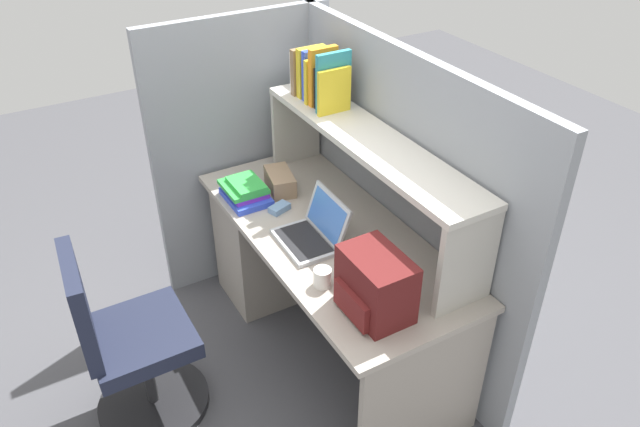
{
  "coord_description": "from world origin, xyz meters",
  "views": [
    {
      "loc": [
        2.03,
        -1.22,
        2.42
      ],
      "look_at": [
        0.0,
        -0.05,
        0.85
      ],
      "focal_mm": 34.68,
      "sensor_mm": 36.0,
      "label": 1
    }
  ],
  "objects_px": {
    "tissue_box": "(280,181)",
    "laptop": "(313,232)",
    "computer_mouse": "(280,208)",
    "backpack": "(375,285)",
    "paper_cup": "(323,277)",
    "office_chair": "(129,350)"
  },
  "relations": [
    {
      "from": "tissue_box",
      "to": "laptop",
      "type": "bearing_deg",
      "value": 3.48
    },
    {
      "from": "computer_mouse",
      "to": "backpack",
      "type": "bearing_deg",
      "value": -18.76
    },
    {
      "from": "laptop",
      "to": "paper_cup",
      "type": "height_order",
      "value": "laptop"
    },
    {
      "from": "backpack",
      "to": "tissue_box",
      "type": "bearing_deg",
      "value": 174.69
    },
    {
      "from": "tissue_box",
      "to": "paper_cup",
      "type": "bearing_deg",
      "value": -2.03
    },
    {
      "from": "laptop",
      "to": "computer_mouse",
      "type": "distance_m",
      "value": 0.3
    },
    {
      "from": "laptop",
      "to": "tissue_box",
      "type": "distance_m",
      "value": 0.48
    },
    {
      "from": "backpack",
      "to": "office_chair",
      "type": "height_order",
      "value": "backpack"
    },
    {
      "from": "backpack",
      "to": "paper_cup",
      "type": "relative_size",
      "value": 3.69
    },
    {
      "from": "computer_mouse",
      "to": "paper_cup",
      "type": "bearing_deg",
      "value": -28.2
    },
    {
      "from": "computer_mouse",
      "to": "tissue_box",
      "type": "bearing_deg",
      "value": 133.28
    },
    {
      "from": "laptop",
      "to": "office_chair",
      "type": "bearing_deg",
      "value": -96.03
    },
    {
      "from": "computer_mouse",
      "to": "office_chair",
      "type": "distance_m",
      "value": 0.96
    },
    {
      "from": "computer_mouse",
      "to": "office_chair",
      "type": "relative_size",
      "value": 0.11
    },
    {
      "from": "computer_mouse",
      "to": "tissue_box",
      "type": "relative_size",
      "value": 0.47
    },
    {
      "from": "office_chair",
      "to": "backpack",
      "type": "bearing_deg",
      "value": -121.32
    },
    {
      "from": "backpack",
      "to": "office_chair",
      "type": "xyz_separation_m",
      "value": [
        -0.62,
        -0.87,
        -0.46
      ]
    },
    {
      "from": "computer_mouse",
      "to": "paper_cup",
      "type": "distance_m",
      "value": 0.6
    },
    {
      "from": "computer_mouse",
      "to": "office_chair",
      "type": "height_order",
      "value": "office_chair"
    },
    {
      "from": "paper_cup",
      "to": "tissue_box",
      "type": "xyz_separation_m",
      "value": [
        -0.77,
        0.19,
        0.01
      ]
    },
    {
      "from": "tissue_box",
      "to": "office_chair",
      "type": "relative_size",
      "value": 0.24
    },
    {
      "from": "backpack",
      "to": "paper_cup",
      "type": "bearing_deg",
      "value": -156.9
    }
  ]
}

